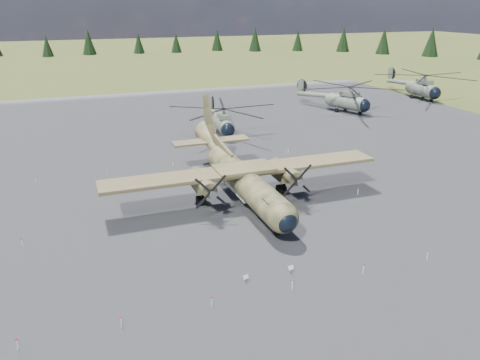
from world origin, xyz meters
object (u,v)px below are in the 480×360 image
object	(u,v)px
transport_plane	(241,173)
helicopter_near	(223,116)
helicopter_mid	(347,94)
helicopter_far	(423,82)

from	to	relation	value
transport_plane	helicopter_near	world-z (taller)	transport_plane
helicopter_near	helicopter_mid	size ratio (longest dim) A/B	0.84
helicopter_mid	helicopter_far	distance (m)	22.78
helicopter_mid	helicopter_far	xyz separation A→B (m)	(22.11, 5.47, 0.23)
transport_plane	helicopter_near	size ratio (longest dim) A/B	1.36
helicopter_mid	helicopter_far	size ratio (longest dim) A/B	1.01
helicopter_near	helicopter_far	size ratio (longest dim) A/B	0.84
transport_plane	helicopter_near	xyz separation A→B (m)	(6.21, 24.39, 0.36)
helicopter_near	helicopter_mid	xyz separation A→B (m)	(26.83, 7.46, 0.40)
helicopter_mid	helicopter_far	bearing A→B (deg)	-7.68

